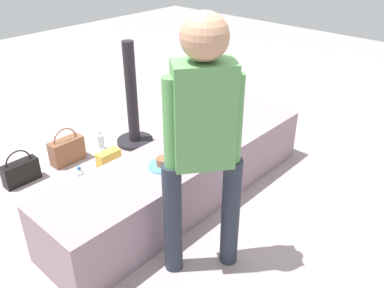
{
  "coord_description": "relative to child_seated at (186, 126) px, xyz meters",
  "views": [
    {
      "loc": [
        -1.94,
        -1.84,
        1.98
      ],
      "look_at": [
        -0.23,
        -0.28,
        0.7
      ],
      "focal_mm": 37.97,
      "sensor_mm": 36.0,
      "label": 1
    }
  ],
  "objects": [
    {
      "name": "water_bottle_far_side",
      "position": [
        -0.48,
        0.75,
        -0.56
      ],
      "size": [
        0.07,
        0.07,
        0.22
      ],
      "color": "silver",
      "rests_on": "ground_plane"
    },
    {
      "name": "adult_standing",
      "position": [
        -0.44,
        -0.55,
        0.31
      ],
      "size": [
        0.4,
        0.36,
        1.61
      ],
      "color": "#242A38",
      "rests_on": "ground_plane"
    },
    {
      "name": "gift_bag",
      "position": [
        -0.21,
        0.71,
        -0.53
      ],
      "size": [
        0.2,
        0.1,
        0.3
      ],
      "color": "gold",
      "rests_on": "ground_plane"
    },
    {
      "name": "concrete_ledge",
      "position": [
        0.01,
        0.01,
        -0.44
      ],
      "size": [
        2.39,
        0.58,
        0.45
      ],
      "primitive_type": "cube",
      "color": "gray",
      "rests_on": "ground_plane"
    },
    {
      "name": "cake_box_white",
      "position": [
        0.15,
        0.46,
        -0.6
      ],
      "size": [
        0.34,
        0.34,
        0.13
      ],
      "primitive_type": "cube",
      "rotation": [
        0.0,
        0.0,
        -0.05
      ],
      "color": "white",
      "rests_on": "ground_plane"
    },
    {
      "name": "cake_plate",
      "position": [
        -0.26,
        -0.03,
        -0.19
      ],
      "size": [
        0.22,
        0.22,
        0.07
      ],
      "color": "#4CA5D8",
      "rests_on": "concrete_ledge"
    },
    {
      "name": "handbag_black_leather",
      "position": [
        -0.77,
        1.21,
        -0.56
      ],
      "size": [
        0.3,
        0.11,
        0.31
      ],
      "color": "black",
      "rests_on": "ground_plane"
    },
    {
      "name": "handbag_brown_canvas",
      "position": [
        -0.31,
        1.22,
        -0.54
      ],
      "size": [
        0.31,
        0.13,
        0.34
      ],
      "color": "brown",
      "rests_on": "ground_plane"
    },
    {
      "name": "ground_plane",
      "position": [
        0.01,
        0.01,
        -0.66
      ],
      "size": [
        12.0,
        12.0,
        0.0
      ],
      "primitive_type": "plane",
      "color": "gray"
    },
    {
      "name": "water_bottle_near_gift",
      "position": [
        0.04,
        1.18,
        -0.57
      ],
      "size": [
        0.06,
        0.06,
        0.2
      ],
      "color": "silver",
      "rests_on": "ground_plane"
    },
    {
      "name": "party_cup_red",
      "position": [
        -0.79,
        0.55,
        -0.61
      ],
      "size": [
        0.09,
        0.09,
        0.1
      ],
      "primitive_type": "cylinder",
      "color": "red",
      "rests_on": "ground_plane"
    },
    {
      "name": "railing_post",
      "position": [
        0.35,
        1.03,
        -0.28
      ],
      "size": [
        0.36,
        0.36,
        1.04
      ],
      "color": "black",
      "rests_on": "ground_plane"
    },
    {
      "name": "child_seated",
      "position": [
        0.0,
        0.0,
        0.0
      ],
      "size": [
        0.28,
        0.32,
        0.48
      ],
      "color": "#1F2150",
      "rests_on": "concrete_ledge"
    }
  ]
}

